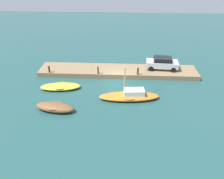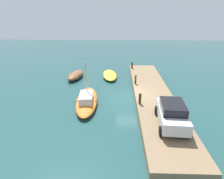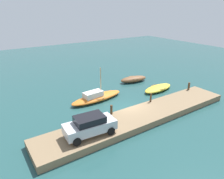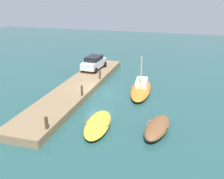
{
  "view_description": "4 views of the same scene",
  "coord_description": "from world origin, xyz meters",
  "px_view_note": "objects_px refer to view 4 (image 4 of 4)",
  "views": [
    {
      "loc": [
        -0.58,
        23.52,
        12.91
      ],
      "look_at": [
        0.46,
        3.96,
        1.14
      ],
      "focal_mm": 34.29,
      "sensor_mm": 36.0,
      "label": 1
    },
    {
      "loc": [
        -18.03,
        1.08,
        7.96
      ],
      "look_at": [
        0.89,
        1.71,
        0.54
      ],
      "focal_mm": 32.32,
      "sensor_mm": 36.0,
      "label": 2
    },
    {
      "loc": [
        -12.21,
        -15.33,
        10.14
      ],
      "look_at": [
        0.72,
        4.02,
        0.81
      ],
      "focal_mm": 33.66,
      "sensor_mm": 36.0,
      "label": 3
    },
    {
      "loc": [
        22.6,
        7.93,
        9.45
      ],
      "look_at": [
        1.17,
        1.69,
        0.99
      ],
      "focal_mm": 41.7,
      "sensor_mm": 36.0,
      "label": 4
    }
  ],
  "objects_px": {
    "motorboat_yellow": "(98,124)",
    "mooring_post_west": "(100,75)",
    "parked_car": "(94,62)",
    "mooring_post_mid_west": "(82,91)",
    "mooring_post_mid_east": "(46,123)",
    "rowboat_brown": "(157,127)",
    "sailboat_orange": "(141,88)"
  },
  "relations": [
    {
      "from": "motorboat_yellow",
      "to": "mooring_post_west",
      "type": "relative_size",
      "value": 5.18
    },
    {
      "from": "sailboat_orange",
      "to": "parked_car",
      "type": "height_order",
      "value": "sailboat_orange"
    },
    {
      "from": "mooring_post_mid_west",
      "to": "parked_car",
      "type": "bearing_deg",
      "value": -167.44
    },
    {
      "from": "rowboat_brown",
      "to": "mooring_post_mid_west",
      "type": "height_order",
      "value": "mooring_post_mid_west"
    },
    {
      "from": "sailboat_orange",
      "to": "parked_car",
      "type": "distance_m",
      "value": 7.88
    },
    {
      "from": "rowboat_brown",
      "to": "sailboat_orange",
      "type": "bearing_deg",
      "value": -152.81
    },
    {
      "from": "parked_car",
      "to": "sailboat_orange",
      "type": "bearing_deg",
      "value": 60.68
    },
    {
      "from": "mooring_post_mid_west",
      "to": "mooring_post_mid_east",
      "type": "bearing_deg",
      "value": 0.0
    },
    {
      "from": "motorboat_yellow",
      "to": "parked_car",
      "type": "bearing_deg",
      "value": -165.39
    },
    {
      "from": "mooring_post_west",
      "to": "motorboat_yellow",
      "type": "bearing_deg",
      "value": 17.84
    },
    {
      "from": "rowboat_brown",
      "to": "mooring_post_mid_east",
      "type": "relative_size",
      "value": 4.7
    },
    {
      "from": "mooring_post_west",
      "to": "parked_car",
      "type": "relative_size",
      "value": 0.22
    },
    {
      "from": "parked_car",
      "to": "mooring_post_west",
      "type": "bearing_deg",
      "value": 33.58
    },
    {
      "from": "mooring_post_west",
      "to": "parked_car",
      "type": "height_order",
      "value": "parked_car"
    },
    {
      "from": "rowboat_brown",
      "to": "mooring_post_west",
      "type": "distance_m",
      "value": 11.24
    },
    {
      "from": "mooring_post_west",
      "to": "sailboat_orange",
      "type": "bearing_deg",
      "value": 77.37
    },
    {
      "from": "sailboat_orange",
      "to": "rowboat_brown",
      "type": "height_order",
      "value": "sailboat_orange"
    },
    {
      "from": "sailboat_orange",
      "to": "mooring_post_mid_west",
      "type": "height_order",
      "value": "sailboat_orange"
    },
    {
      "from": "rowboat_brown",
      "to": "mooring_post_west",
      "type": "bearing_deg",
      "value": -131.35
    },
    {
      "from": "mooring_post_mid_west",
      "to": "parked_car",
      "type": "relative_size",
      "value": 0.23
    },
    {
      "from": "motorboat_yellow",
      "to": "mooring_post_mid_west",
      "type": "height_order",
      "value": "mooring_post_mid_west"
    },
    {
      "from": "mooring_post_west",
      "to": "mooring_post_mid_west",
      "type": "bearing_deg",
      "value": 0.0
    },
    {
      "from": "mooring_post_mid_east",
      "to": "mooring_post_mid_west",
      "type": "bearing_deg",
      "value": 180.0
    },
    {
      "from": "motorboat_yellow",
      "to": "parked_car",
      "type": "distance_m",
      "value": 13.34
    },
    {
      "from": "mooring_post_mid_west",
      "to": "mooring_post_mid_east",
      "type": "distance_m",
      "value": 6.29
    },
    {
      "from": "sailboat_orange",
      "to": "mooring_post_mid_east",
      "type": "bearing_deg",
      "value": -29.1
    },
    {
      "from": "motorboat_yellow",
      "to": "rowboat_brown",
      "type": "bearing_deg",
      "value": 91.11
    },
    {
      "from": "sailboat_orange",
      "to": "mooring_post_mid_east",
      "type": "distance_m",
      "value": 11.29
    },
    {
      "from": "rowboat_brown",
      "to": "mooring_post_west",
      "type": "xyz_separation_m",
      "value": [
        -8.58,
        -7.22,
        0.68
      ]
    },
    {
      "from": "motorboat_yellow",
      "to": "mooring_post_west",
      "type": "bearing_deg",
      "value": -168.66
    },
    {
      "from": "sailboat_orange",
      "to": "motorboat_yellow",
      "type": "distance_m",
      "value": 8.29
    },
    {
      "from": "sailboat_orange",
      "to": "parked_car",
      "type": "bearing_deg",
      "value": -127.88
    }
  ]
}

